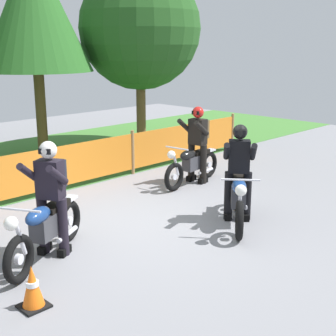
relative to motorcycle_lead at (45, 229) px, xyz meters
The scene contains 11 objects.
ground 2.08m from the motorcycle_lead, ahead, with size 24.00×24.00×0.02m, color gray.
barrier_fence 3.32m from the motorcycle_lead, 52.48° to the left, with size 11.66×0.08×1.05m.
tree_near_right 7.53m from the motorcycle_lead, 59.15° to the left, with size 2.90×2.90×5.51m.
tree_rightmost 8.62m from the motorcycle_lead, 38.06° to the left, with size 3.53×3.53×5.21m.
motorcycle_lead is the anchor object (origin of this frame).
motorcycle_trailing 4.44m from the motorcycle_lead, 13.99° to the left, with size 1.94×0.57×0.92m.
motorcycle_third 3.25m from the motorcycle_lead, 19.64° to the right, with size 1.67×1.36×0.97m.
rider_lead 0.53m from the motorcycle_lead, 29.83° to the left, with size 0.79×0.71×1.69m.
rider_trailing 4.67m from the motorcycle_lead, 13.68° to the left, with size 0.72×0.59×1.69m.
rider_third 3.40m from the motorcycle_lead, 16.42° to the right, with size 0.78×0.74×1.69m.
traffic_cone 1.31m from the motorcycle_lead, 128.59° to the right, with size 0.32×0.32×0.53m.
Camera 1 is at (-5.28, -5.71, 3.00)m, focal length 50.92 mm.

